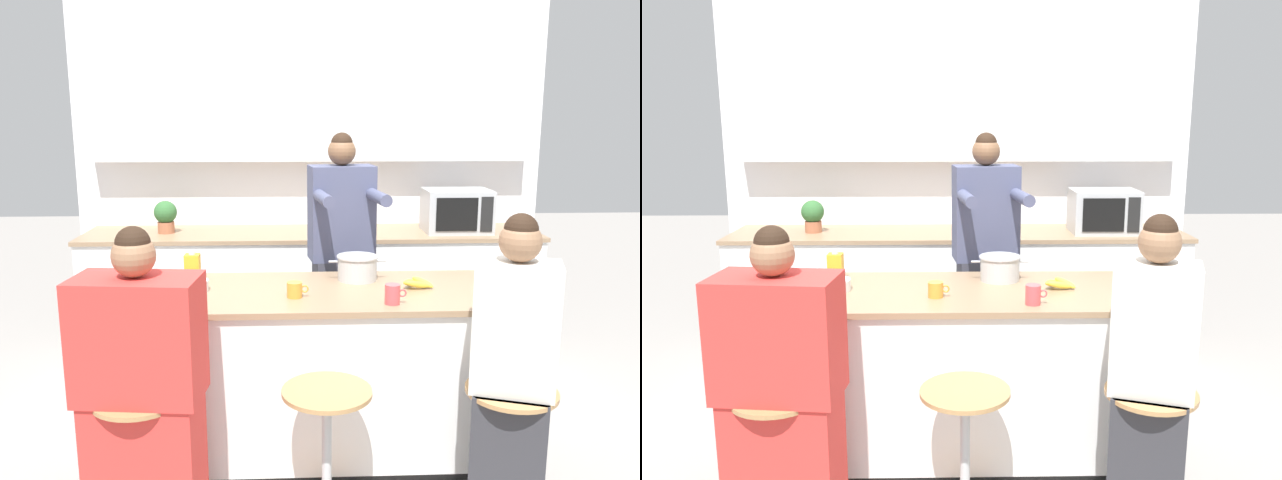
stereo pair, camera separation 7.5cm
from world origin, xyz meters
The scene contains 18 objects.
ground_plane centered at (0.00, 0.00, 0.00)m, with size 16.00×16.00×0.00m, color gray.
wall_back centered at (0.00, 1.80, 1.54)m, with size 3.66×0.22×2.70m.
back_counter centered at (0.00, 1.49, 0.47)m, with size 3.39×0.65×0.94m.
kitchen_island centered at (0.00, 0.00, 0.46)m, with size 2.00×0.76×0.91m.
bar_stool_leftmost centered at (-0.80, -0.64, 0.37)m, with size 0.40×0.40×0.64m.
bar_stool_center centered at (0.00, -0.62, 0.37)m, with size 0.40×0.40×0.64m.
bar_stool_rightmost centered at (0.80, -0.65, 0.37)m, with size 0.40×0.40×0.64m.
person_cooking centered at (0.16, 0.64, 0.84)m, with size 0.46×0.59×1.70m.
person_wrapped_blanket centered at (-0.78, -0.65, 0.64)m, with size 0.54×0.34×1.38m.
person_seated_near centered at (0.79, -0.65, 0.65)m, with size 0.40×0.35×1.42m.
cooking_pot centered at (0.21, 0.19, 0.98)m, with size 0.31×0.23×0.14m.
fruit_bowl centered at (-0.68, 0.01, 0.94)m, with size 0.19×0.19×0.06m.
coffee_cup_near centered at (-0.13, -0.12, 0.95)m, with size 0.11×0.08×0.08m.
coffee_cup_far centered at (0.34, -0.25, 0.96)m, with size 0.11×0.07×0.10m.
banana_bunch centered at (0.50, 0.01, 0.94)m, with size 0.19×0.13×0.06m.
juice_carton centered at (-0.69, 0.20, 0.99)m, with size 0.08×0.08×0.17m.
microwave centered at (1.08, 1.45, 1.10)m, with size 0.49×0.36×0.32m.
potted_plant centered at (-1.09, 1.49, 1.07)m, with size 0.17×0.17×0.24m.
Camera 2 is at (-0.06, -3.12, 1.82)m, focal length 35.00 mm.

